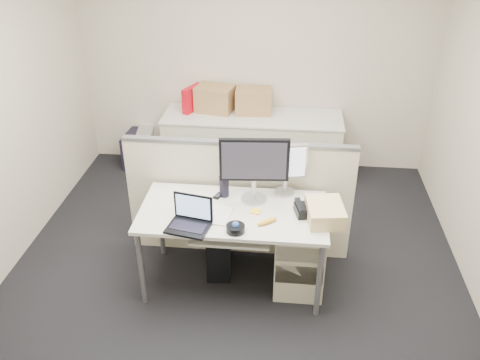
# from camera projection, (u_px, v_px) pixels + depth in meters

# --- Properties ---
(floor) EXTENTS (4.00, 4.50, 0.01)m
(floor) POSITION_uv_depth(u_px,v_px,m) (234.00, 281.00, 4.42)
(floor) COLOR black
(floor) RESTS_ON ground
(wall_back) EXTENTS (4.00, 0.02, 2.70)m
(wall_back) POSITION_uv_depth(u_px,v_px,m) (256.00, 54.00, 5.68)
(wall_back) COLOR #BBB49C
(wall_back) RESTS_ON ground
(desk) EXTENTS (1.50, 0.75, 0.73)m
(desk) POSITION_uv_depth(u_px,v_px,m) (233.00, 217.00, 4.08)
(desk) COLOR silver
(desk) RESTS_ON floor
(keyboard_tray) EXTENTS (0.62, 0.32, 0.02)m
(keyboard_tray) POSITION_uv_depth(u_px,v_px,m) (231.00, 235.00, 3.95)
(keyboard_tray) COLOR silver
(keyboard_tray) RESTS_ON desk
(drawer_pedestal) EXTENTS (0.40, 0.55, 0.65)m
(drawer_pedestal) POSITION_uv_depth(u_px,v_px,m) (299.00, 251.00, 4.25)
(drawer_pedestal) COLOR #BDB99E
(drawer_pedestal) RESTS_ON floor
(cubicle_partition) EXTENTS (2.00, 0.06, 1.10)m
(cubicle_partition) POSITION_uv_depth(u_px,v_px,m) (239.00, 200.00, 4.53)
(cubicle_partition) COLOR beige
(cubicle_partition) RESTS_ON floor
(back_counter) EXTENTS (2.00, 0.60, 0.72)m
(back_counter) POSITION_uv_depth(u_px,v_px,m) (252.00, 146.00, 5.90)
(back_counter) COLOR #BDB99E
(back_counter) RESTS_ON floor
(monitor_main) EXTENTS (0.57, 0.26, 0.56)m
(monitor_main) POSITION_uv_depth(u_px,v_px,m) (254.00, 170.00, 4.06)
(monitor_main) COLOR black
(monitor_main) RESTS_ON desk
(monitor_small) EXTENTS (0.39, 0.26, 0.44)m
(monitor_small) POSITION_uv_depth(u_px,v_px,m) (286.00, 170.00, 4.18)
(monitor_small) COLOR #B7B7BC
(monitor_small) RESTS_ON desk
(laptop) EXTENTS (0.35, 0.29, 0.23)m
(laptop) POSITION_uv_depth(u_px,v_px,m) (188.00, 216.00, 3.78)
(laptop) COLOR black
(laptop) RESTS_ON desk
(trackball) EXTENTS (0.18, 0.18, 0.05)m
(trackball) POSITION_uv_depth(u_px,v_px,m) (236.00, 228.00, 3.79)
(trackball) COLOR black
(trackball) RESTS_ON desk
(desk_phone) EXTENTS (0.25, 0.22, 0.07)m
(desk_phone) POSITION_uv_depth(u_px,v_px,m) (309.00, 210.00, 4.00)
(desk_phone) COLOR black
(desk_phone) RESTS_ON desk
(paper_stack) EXTENTS (0.25, 0.30, 0.01)m
(paper_stack) POSITION_uv_depth(u_px,v_px,m) (217.00, 215.00, 3.99)
(paper_stack) COLOR silver
(paper_stack) RESTS_ON desk
(sticky_pad) EXTENTS (0.09, 0.09, 0.01)m
(sticky_pad) POSITION_uv_depth(u_px,v_px,m) (256.00, 211.00, 4.03)
(sticky_pad) COLOR yellow
(sticky_pad) RESTS_ON desk
(travel_mug) EXTENTS (0.10, 0.10, 0.17)m
(travel_mug) POSITION_uv_depth(u_px,v_px,m) (224.00, 187.00, 4.21)
(travel_mug) COLOR black
(travel_mug) RESTS_ON desk
(banana) EXTENTS (0.17, 0.14, 0.04)m
(banana) POSITION_uv_depth(u_px,v_px,m) (267.00, 221.00, 3.89)
(banana) COLOR yellow
(banana) RESTS_ON desk
(cellphone) EXTENTS (0.08, 0.11, 0.01)m
(cellphone) POSITION_uv_depth(u_px,v_px,m) (218.00, 196.00, 4.23)
(cellphone) COLOR black
(cellphone) RESTS_ON desk
(manila_folders) EXTENTS (0.32, 0.38, 0.13)m
(manila_folders) POSITION_uv_depth(u_px,v_px,m) (325.00, 212.00, 3.91)
(manila_folders) COLOR #DFC28A
(manila_folders) RESTS_ON desk
(keyboard) EXTENTS (0.44, 0.29, 0.02)m
(keyboard) POSITION_uv_depth(u_px,v_px,m) (238.00, 230.00, 3.97)
(keyboard) COLOR black
(keyboard) RESTS_ON keyboard_tray
(pc_tower_desk) EXTENTS (0.25, 0.52, 0.47)m
(pc_tower_desk) POSITION_uv_depth(u_px,v_px,m) (219.00, 244.00, 4.49)
(pc_tower_desk) COLOR black
(pc_tower_desk) RESTS_ON floor
(pc_tower_spare_dark) EXTENTS (0.21, 0.45, 0.41)m
(pc_tower_spare_dark) POSITION_uv_depth(u_px,v_px,m) (134.00, 149.00, 6.19)
(pc_tower_spare_dark) COLOR black
(pc_tower_spare_dark) RESTS_ON floor
(pc_tower_spare_silver) EXTENTS (0.24, 0.48, 0.43)m
(pc_tower_spare_silver) POSITION_uv_depth(u_px,v_px,m) (146.00, 149.00, 6.18)
(pc_tower_spare_silver) COLOR #B7B7BC
(pc_tower_spare_silver) RESTS_ON floor
(cardboard_box_left) EXTENTS (0.47, 0.39, 0.31)m
(cardboard_box_left) POSITION_uv_depth(u_px,v_px,m) (215.00, 99.00, 5.79)
(cardboard_box_left) COLOR olive
(cardboard_box_left) RESTS_ON back_counter
(cardboard_box_right) EXTENTS (0.42, 0.33, 0.29)m
(cardboard_box_right) POSITION_uv_depth(u_px,v_px,m) (254.00, 102.00, 5.75)
(cardboard_box_right) COLOR olive
(cardboard_box_right) RESTS_ON back_counter
(red_binder) EXTENTS (0.20, 0.33, 0.31)m
(red_binder) POSITION_uv_depth(u_px,v_px,m) (193.00, 99.00, 5.79)
(red_binder) COLOR #BE0716
(red_binder) RESTS_ON back_counter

